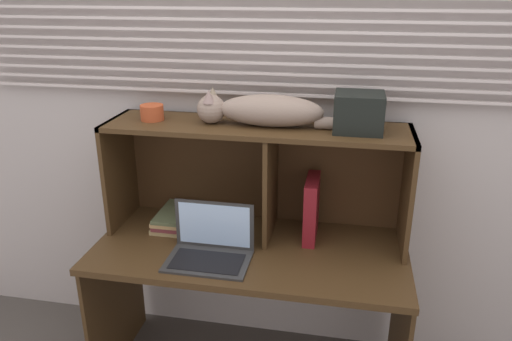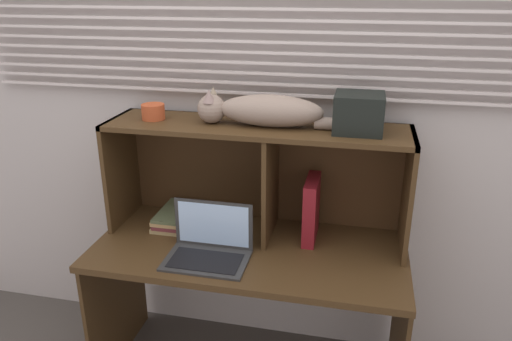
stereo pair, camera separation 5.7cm
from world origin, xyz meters
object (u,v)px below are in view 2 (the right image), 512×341
Objects in this scene: laptop at (209,247)px; book_stack at (179,217)px; binder_upright at (311,209)px; cat at (264,111)px; storage_box at (359,113)px; small_basket at (153,112)px.

book_stack is (-0.23, 0.26, -0.01)m from laptop.
binder_upright is 1.07× the size of book_stack.
laptop reaches higher than book_stack.
cat is at bearing 55.11° from laptop.
binder_upright is (0.40, 0.26, 0.10)m from laptop.
cat is 2.65× the size of binder_upright.
storage_box is (0.18, 0.00, 0.45)m from binder_upright.
binder_upright is 2.79× the size of small_basket.
small_basket is (-0.09, 0.00, 0.51)m from book_stack.
binder_upright is 1.45× the size of storage_box.
binder_upright is 0.64m from book_stack.
laptop is at bearing -38.49° from small_basket.
cat reaches higher than binder_upright.
cat is 7.39× the size of small_basket.
cat is at bearing 0.00° from small_basket.
book_stack is 0.98m from storage_box.
laptop is 0.65m from small_basket.
cat is 0.49m from binder_upright.
small_basket reaches higher than book_stack.
storage_box is (0.40, 0.00, 0.01)m from cat.
storage_box is (0.90, 0.00, 0.04)m from small_basket.
cat is 0.62m from laptop.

